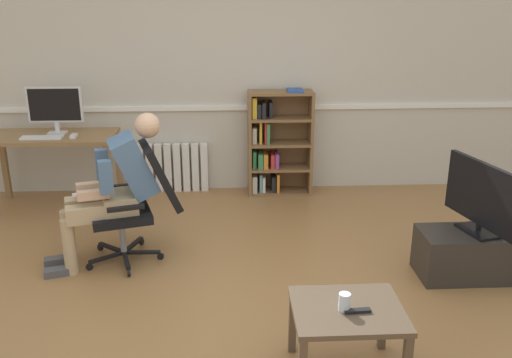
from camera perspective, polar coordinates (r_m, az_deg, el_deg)
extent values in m
plane|color=olive|center=(3.96, -1.56, -13.72)|extent=(18.00, 18.00, 0.00)
cube|color=beige|center=(6.04, -2.38, 11.41)|extent=(12.00, 0.10, 2.70)
cube|color=white|center=(6.04, -2.31, 7.29)|extent=(12.00, 0.03, 0.05)
cube|color=olive|center=(5.64, -14.79, -0.10)|extent=(0.06, 0.06, 0.72)
cube|color=olive|center=(6.13, -13.86, 1.49)|extent=(0.06, 0.06, 0.72)
cube|color=olive|center=(6.46, -24.29, 1.23)|extent=(0.06, 0.06, 0.72)
cube|color=olive|center=(5.93, -20.27, 4.09)|extent=(1.27, 0.60, 0.04)
cube|color=silver|center=(5.96, -19.65, 4.48)|extent=(0.18, 0.14, 0.01)
cube|color=silver|center=(5.97, -19.66, 5.04)|extent=(0.04, 0.02, 0.10)
cube|color=silver|center=(5.92, -19.90, 7.17)|extent=(0.54, 0.02, 0.35)
cube|color=black|center=(5.91, -19.94, 7.14)|extent=(0.50, 0.00, 0.32)
cube|color=white|center=(5.80, -21.08, 3.98)|extent=(0.39, 0.12, 0.02)
cube|color=white|center=(5.74, -18.15, 4.20)|extent=(0.06, 0.10, 0.03)
cube|color=brown|center=(5.97, -0.65, 3.62)|extent=(0.03, 0.28, 1.12)
cube|color=brown|center=(6.03, 5.57, 3.69)|extent=(0.03, 0.28, 1.12)
cube|color=brown|center=(6.13, 2.35, 4.00)|extent=(0.65, 0.02, 1.12)
cube|color=brown|center=(6.16, 2.40, -1.26)|extent=(0.62, 0.28, 0.03)
cube|color=brown|center=(6.07, 2.44, 1.17)|extent=(0.62, 0.28, 0.03)
cube|color=brown|center=(5.99, 2.47, 3.66)|extent=(0.62, 0.28, 0.03)
cube|color=brown|center=(5.93, 2.51, 6.21)|extent=(0.62, 0.28, 0.03)
cube|color=brown|center=(5.87, 2.55, 8.81)|extent=(0.62, 0.28, 0.03)
cube|color=beige|center=(6.09, -0.16, -0.41)|extent=(0.05, 0.19, 0.19)
cube|color=#38844C|center=(6.04, -0.18, 2.14)|extent=(0.04, 0.19, 0.18)
cube|color=beige|center=(5.96, -0.18, 4.58)|extent=(0.05, 0.19, 0.17)
cube|color=gold|center=(5.89, -0.18, 7.37)|extent=(0.05, 0.19, 0.22)
cube|color=#6699A3|center=(6.11, 0.47, -0.28)|extent=(0.03, 0.19, 0.20)
cube|color=#38844C|center=(6.01, 0.44, 1.96)|extent=(0.05, 0.19, 0.16)
cube|color=gold|center=(5.95, 0.45, 4.90)|extent=(0.03, 0.19, 0.24)
cube|color=black|center=(5.89, 0.30, 7.03)|extent=(0.04, 0.19, 0.15)
cube|color=white|center=(6.12, 0.78, -0.39)|extent=(0.03, 0.19, 0.17)
cube|color=orange|center=(6.02, 0.97, 1.95)|extent=(0.05, 0.19, 0.16)
cube|color=red|center=(5.95, 1.02, 4.84)|extent=(0.04, 0.19, 0.23)
cube|color=black|center=(5.88, 0.78, 7.09)|extent=(0.04, 0.19, 0.17)
cube|color=black|center=(6.12, 1.76, -0.38)|extent=(0.04, 0.19, 0.17)
cube|color=red|center=(6.03, 1.68, 1.95)|extent=(0.04, 0.19, 0.15)
cube|color=#38844C|center=(5.94, 1.23, 4.78)|extent=(0.03, 0.19, 0.22)
cube|color=black|center=(5.92, 1.50, 7.16)|extent=(0.04, 0.19, 0.17)
cube|color=orange|center=(6.10, 2.22, -0.28)|extent=(0.03, 0.19, 0.21)
cube|color=#89428E|center=(6.03, 2.12, 1.99)|extent=(0.04, 0.19, 0.16)
cube|color=#2D519E|center=(5.86, 4.00, 9.02)|extent=(0.16, 0.22, 0.02)
cube|color=white|center=(6.25, -12.59, 1.07)|extent=(0.08, 0.08, 0.54)
cube|color=white|center=(6.24, -11.69, 1.09)|extent=(0.08, 0.08, 0.54)
cube|color=white|center=(6.22, -10.79, 1.11)|extent=(0.08, 0.08, 0.54)
cube|color=white|center=(6.21, -9.88, 1.13)|extent=(0.08, 0.08, 0.54)
cube|color=white|center=(6.20, -8.97, 1.15)|extent=(0.08, 0.08, 0.54)
cube|color=white|center=(6.19, -8.05, 1.16)|extent=(0.08, 0.08, 0.54)
cube|color=white|center=(6.18, -7.14, 1.18)|extent=(0.08, 0.08, 0.54)
cube|color=white|center=(6.18, -6.22, 1.20)|extent=(0.08, 0.08, 0.54)
cube|color=white|center=(6.17, -5.29, 1.21)|extent=(0.08, 0.08, 0.54)
cube|color=black|center=(4.64, -13.14, -8.10)|extent=(0.12, 0.30, 0.02)
cylinder|color=black|center=(4.53, -12.88, -9.36)|extent=(0.04, 0.06, 0.06)
cube|color=black|center=(4.75, -11.56, -7.35)|extent=(0.30, 0.05, 0.02)
cylinder|color=black|center=(4.74, -9.73, -7.79)|extent=(0.06, 0.02, 0.06)
cube|color=black|center=(4.89, -12.48, -6.60)|extent=(0.14, 0.29, 0.02)
cylinder|color=black|center=(5.03, -11.62, -6.30)|extent=(0.04, 0.06, 0.06)
cube|color=black|center=(4.88, -14.54, -6.83)|extent=(0.26, 0.21, 0.02)
cylinder|color=black|center=(5.00, -15.64, -6.76)|extent=(0.06, 0.05, 0.06)
cube|color=black|center=(4.73, -15.01, -7.75)|extent=(0.27, 0.20, 0.02)
cylinder|color=black|center=(4.70, -16.67, -8.61)|extent=(0.06, 0.05, 0.06)
cylinder|color=gray|center=(4.71, -13.49, -5.57)|extent=(0.05, 0.05, 0.30)
cube|color=black|center=(4.64, -13.66, -3.49)|extent=(0.57, 0.57, 0.07)
cube|color=black|center=(4.57, -9.73, 0.38)|extent=(0.38, 0.50, 0.54)
cube|color=black|center=(4.83, -13.89, -0.75)|extent=(0.28, 0.12, 0.03)
cube|color=black|center=(4.35, -13.18, -2.94)|extent=(0.28, 0.12, 0.03)
cube|color=tan|center=(4.60, -13.76, -2.28)|extent=(0.34, 0.40, 0.14)
cube|color=#476689|center=(4.52, -12.41, 1.36)|extent=(0.45, 0.43, 0.52)
sphere|color=#D6A884|center=(4.45, -11.05, 5.40)|extent=(0.20, 0.20, 0.20)
cube|color=white|center=(4.55, -17.36, -1.48)|extent=(0.15, 0.08, 0.02)
cube|color=tan|center=(4.69, -16.40, -2.48)|extent=(0.44, 0.24, 0.13)
cylinder|color=tan|center=(4.79, -18.61, -5.62)|extent=(0.10, 0.10, 0.46)
cube|color=#4C4C51|center=(4.88, -19.55, -7.86)|extent=(0.24, 0.15, 0.06)
cube|color=tan|center=(4.51, -16.24, -3.36)|extent=(0.44, 0.24, 0.13)
cylinder|color=tan|center=(4.61, -18.55, -6.61)|extent=(0.10, 0.10, 0.46)
cube|color=#4C4C51|center=(4.70, -19.53, -8.92)|extent=(0.24, 0.15, 0.06)
cube|color=#476689|center=(4.66, -15.45, 1.39)|extent=(0.12, 0.10, 0.26)
cube|color=#D6A884|center=(4.64, -16.45, -0.75)|extent=(0.25, 0.13, 0.07)
cube|color=#476689|center=(4.35, -15.13, 0.20)|extent=(0.12, 0.10, 0.26)
cube|color=#D6A884|center=(4.46, -16.30, -1.54)|extent=(0.25, 0.13, 0.07)
cube|color=#2D2823|center=(4.68, 21.46, -7.14)|extent=(0.87, 0.40, 0.37)
cube|color=black|center=(4.60, 21.75, -4.95)|extent=(0.27, 0.36, 0.02)
cylinder|color=black|center=(4.59, 21.80, -4.55)|extent=(0.04, 0.04, 0.05)
cube|color=black|center=(4.50, 22.20, -1.47)|extent=(0.24, 0.80, 0.48)
cube|color=#9EBCF4|center=(4.51, 22.42, -1.44)|extent=(0.19, 0.74, 0.44)
cube|color=#4C3D2D|center=(3.63, 12.88, -13.82)|extent=(0.04, 0.04, 0.41)
cube|color=#4C3D2D|center=(3.52, 3.74, -14.40)|extent=(0.04, 0.04, 0.41)
cube|color=#4C3D2D|center=(3.26, 9.37, -13.11)|extent=(0.62, 0.52, 0.03)
cylinder|color=silver|center=(3.20, 9.04, -12.32)|extent=(0.07, 0.07, 0.10)
cube|color=black|center=(3.21, 10.32, -13.12)|extent=(0.15, 0.05, 0.02)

